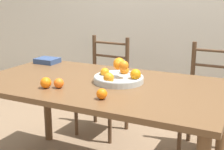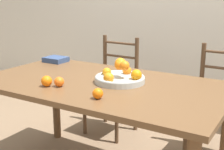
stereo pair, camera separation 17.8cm
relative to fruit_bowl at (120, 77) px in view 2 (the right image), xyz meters
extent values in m
cube|color=silver|center=(-0.12, 1.50, 0.48)|extent=(8.00, 0.06, 2.60)
cube|color=brown|center=(-0.12, -0.06, -0.06)|extent=(1.73, 0.97, 0.03)
cylinder|color=brown|center=(-0.90, 0.34, -0.45)|extent=(0.07, 0.07, 0.74)
cylinder|color=#B2B7B2|center=(0.00, 0.00, -0.02)|extent=(0.35, 0.35, 0.04)
torus|color=#B2B7B2|center=(0.00, 0.00, -0.01)|extent=(0.35, 0.35, 0.02)
sphere|color=orange|center=(0.12, 0.02, 0.02)|extent=(0.07, 0.07, 0.07)
sphere|color=orange|center=(-0.01, 0.12, 0.02)|extent=(0.06, 0.06, 0.06)
sphere|color=orange|center=(-0.12, 0.02, 0.01)|extent=(0.06, 0.06, 0.06)
sphere|color=orange|center=(-0.02, -0.12, 0.02)|extent=(0.07, 0.07, 0.07)
sphere|color=orange|center=(0.04, -0.01, 0.08)|extent=(0.07, 0.07, 0.07)
sphere|color=orange|center=(-0.01, 0.01, 0.09)|extent=(0.08, 0.08, 0.08)
sphere|color=orange|center=(0.00, 0.00, 0.08)|extent=(0.07, 0.07, 0.07)
sphere|color=orange|center=(-0.29, -0.30, -0.01)|extent=(0.07, 0.07, 0.07)
sphere|color=orange|center=(0.06, -0.37, -0.01)|extent=(0.06, 0.06, 0.06)
sphere|color=orange|center=(-0.37, -0.33, -0.01)|extent=(0.07, 0.07, 0.07)
cylinder|color=#513823|center=(-0.71, 0.55, -0.58)|extent=(0.04, 0.04, 0.47)
cylinder|color=#513823|center=(-0.33, 0.53, -0.58)|extent=(0.04, 0.04, 0.47)
cylinder|color=#513823|center=(-0.70, 0.90, -0.34)|extent=(0.04, 0.04, 0.96)
cylinder|color=#513823|center=(-0.32, 0.89, -0.34)|extent=(0.04, 0.04, 0.96)
cube|color=#513823|center=(-0.52, 0.72, -0.33)|extent=(0.44, 0.42, 0.04)
cylinder|color=#513823|center=(-0.51, 0.90, -0.20)|extent=(0.38, 0.04, 0.02)
cylinder|color=#513823|center=(-0.51, 0.90, -0.06)|extent=(0.38, 0.04, 0.02)
cylinder|color=#513823|center=(-0.51, 0.90, 0.07)|extent=(0.38, 0.04, 0.02)
cylinder|color=#513823|center=(0.32, 0.54, -0.58)|extent=(0.04, 0.04, 0.47)
cylinder|color=#513823|center=(0.32, 0.90, -0.34)|extent=(0.04, 0.04, 0.96)
cube|color=#513823|center=(0.51, 0.72, -0.33)|extent=(0.42, 0.40, 0.04)
cylinder|color=#513823|center=(0.51, 0.90, -0.20)|extent=(0.38, 0.03, 0.02)
cube|color=#334770|center=(-0.83, 0.28, -0.02)|extent=(0.19, 0.16, 0.04)
camera|label=1|loc=(0.87, -1.89, 0.55)|focal=50.00mm
camera|label=2|loc=(1.02, -1.80, 0.55)|focal=50.00mm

